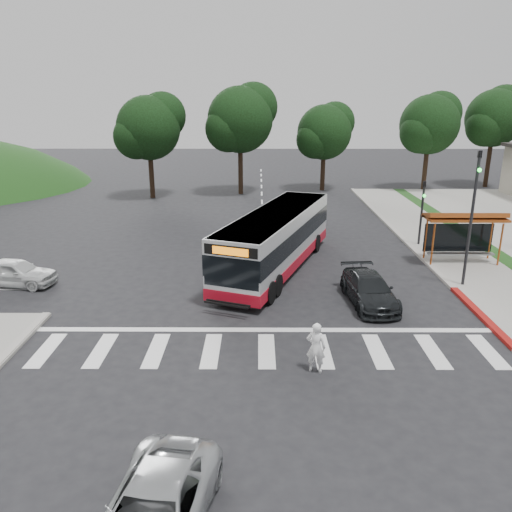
{
  "coord_description": "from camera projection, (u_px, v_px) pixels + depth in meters",
  "views": [
    {
      "loc": [
        -0.3,
        -21.15,
        8.74
      ],
      "look_at": [
        -0.41,
        1.3,
        1.6
      ],
      "focal_mm": 35.0,
      "sensor_mm": 36.0,
      "label": 1
    }
  ],
  "objects": [
    {
      "name": "west_car_white",
      "position": [
        15.0,
        272.0,
        24.14
      ],
      "size": [
        4.09,
        2.11,
        1.33
      ],
      "primitive_type": "imported",
      "rotation": [
        0.0,
        0.0,
        1.43
      ],
      "color": "silver",
      "rests_on": "ground"
    },
    {
      "name": "transit_bus",
      "position": [
        276.0,
        241.0,
        26.19
      ],
      "size": [
        6.6,
        12.14,
        3.1
      ],
      "primitive_type": null,
      "rotation": [
        0.0,
        0.0,
        -0.35
      ],
      "color": "silver",
      "rests_on": "ground"
    },
    {
      "name": "curb_east_red",
      "position": [
        481.0,
        315.0,
        20.82
      ],
      "size": [
        0.32,
        6.0,
        0.15
      ],
      "primitive_type": "cube",
      "color": "maroon",
      "rests_on": "ground"
    },
    {
      "name": "ground",
      "position": [
        265.0,
        298.0,
        22.8
      ],
      "size": [
        140.0,
        140.0,
        0.0
      ],
      "primitive_type": "plane",
      "color": "black",
      "rests_on": "ground"
    },
    {
      "name": "traffic_signal_ne_tall",
      "position": [
        473.0,
        208.0,
        23.0
      ],
      "size": [
        0.18,
        0.37,
        6.5
      ],
      "color": "black",
      "rests_on": "ground"
    },
    {
      "name": "pedestrian",
      "position": [
        316.0,
        347.0,
        16.44
      ],
      "size": [
        0.73,
        0.58,
        1.76
      ],
      "primitive_type": "imported",
      "rotation": [
        0.0,
        0.0,
        2.86
      ],
      "color": "white",
      "rests_on": "ground"
    },
    {
      "name": "tree_north_c",
      "position": [
        149.0,
        127.0,
        43.87
      ],
      "size": [
        6.16,
        5.74,
        9.3
      ],
      "color": "black",
      "rests_on": "ground"
    },
    {
      "name": "bus_shelter",
      "position": [
        464.0,
        222.0,
        26.9
      ],
      "size": [
        4.2,
        1.6,
        2.86
      ],
      "color": "#9B4619",
      "rests_on": "sidewalk_east"
    },
    {
      "name": "dark_sedan",
      "position": [
        369.0,
        290.0,
        22.03
      ],
      "size": [
        2.21,
        4.6,
        1.29
      ],
      "primitive_type": "imported",
      "rotation": [
        0.0,
        0.0,
        0.09
      ],
      "color": "black",
      "rests_on": "ground"
    },
    {
      "name": "sidewalk_east",
      "position": [
        444.0,
        247.0,
        30.35
      ],
      "size": [
        4.0,
        40.0,
        0.12
      ],
      "primitive_type": "cube",
      "color": "gray",
      "rests_on": "ground"
    },
    {
      "name": "tree_ne_b",
      "position": [
        495.0,
        117.0,
        49.24
      ],
      "size": [
        6.16,
        5.74,
        10.02
      ],
      "color": "black",
      "rests_on": "ground"
    },
    {
      "name": "tree_north_b",
      "position": [
        325.0,
        131.0,
        47.79
      ],
      "size": [
        5.72,
        5.33,
        8.43
      ],
      "color": "black",
      "rests_on": "ground"
    },
    {
      "name": "traffic_signal_ne_short",
      "position": [
        422.0,
        206.0,
        30.09
      ],
      "size": [
        0.18,
        0.37,
        4.0
      ],
      "color": "black",
      "rests_on": "ground"
    },
    {
      "name": "tree_north_a",
      "position": [
        241.0,
        119.0,
        45.55
      ],
      "size": [
        6.6,
        6.15,
        10.17
      ],
      "color": "black",
      "rests_on": "ground"
    },
    {
      "name": "crosswalk_ladder",
      "position": [
        267.0,
        351.0,
        18.03
      ],
      "size": [
        18.0,
        2.6,
        0.01
      ],
      "primitive_type": "cube",
      "color": "silver",
      "rests_on": "ground"
    },
    {
      "name": "tree_ne_a",
      "position": [
        430.0,
        123.0,
        47.53
      ],
      "size": [
        6.16,
        5.74,
        9.3
      ],
      "color": "black",
      "rests_on": "parking_lot"
    },
    {
      "name": "curb_east",
      "position": [
        411.0,
        247.0,
        30.35
      ],
      "size": [
        0.3,
        40.0,
        0.15
      ],
      "primitive_type": "cube",
      "color": "#9E9991",
      "rests_on": "ground"
    }
  ]
}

